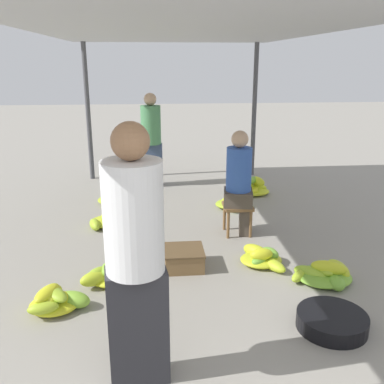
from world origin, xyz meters
The scene contains 17 objects.
canopy_post_back_left centered at (-1.47, 6.05, 1.17)m, with size 0.08×0.08×2.35m, color #4C4C51.
canopy_post_back_right centered at (1.47, 6.05, 1.17)m, with size 0.08×0.08×2.35m, color #4C4C51.
canopy_tarp centered at (0.00, 3.18, 2.37)m, with size 3.34×6.15×0.04m, color #B2B2B7.
vendor_foreground centered at (-0.50, 0.84, 0.89)m, with size 0.40×0.40×1.72m.
stool centered at (0.64, 3.26, 0.30)m, with size 0.34×0.34×0.37m.
vendor_seated centered at (0.66, 3.27, 0.66)m, with size 0.39×0.39×1.27m.
basin_black centered at (1.01, 1.26, 0.06)m, with size 0.56×0.56×0.13m.
banana_pile_left_0 centered at (-0.79, 2.18, 0.09)m, with size 0.64×0.45×0.24m.
banana_pile_left_1 centered at (-0.91, 4.64, 0.05)m, with size 0.60×0.68×0.14m.
banana_pile_left_2 centered at (-0.94, 3.70, 0.07)m, with size 0.60×0.52×0.18m.
banana_pile_left_3 centered at (-1.22, 1.73, 0.09)m, with size 0.54×0.41×0.21m.
banana_pile_right_0 centered at (0.80, 4.20, 0.08)m, with size 0.57×0.55×0.19m.
banana_pile_right_1 centered at (0.74, 2.41, 0.07)m, with size 0.45×0.63×0.21m.
banana_pile_right_2 centered at (1.21, 4.84, 0.11)m, with size 0.55×0.48×0.29m.
banana_pile_right_3 centered at (1.25, 2.00, 0.08)m, with size 0.64×0.53×0.23m.
crate_near centered at (-0.08, 2.42, 0.10)m, with size 0.40×0.40×0.20m.
shopper_walking_mid centered at (-0.39, 5.50, 0.81)m, with size 0.36×0.36×1.55m.
Camera 1 is at (-0.37, -1.57, 2.04)m, focal length 40.00 mm.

